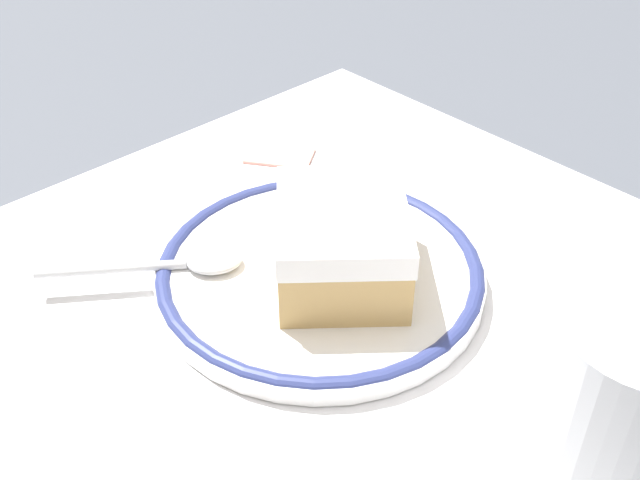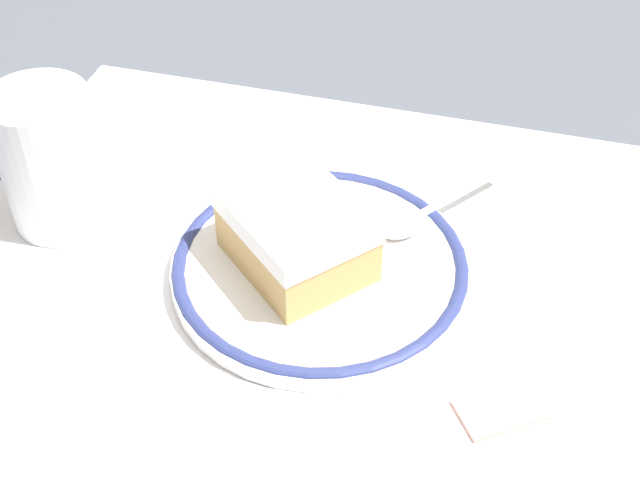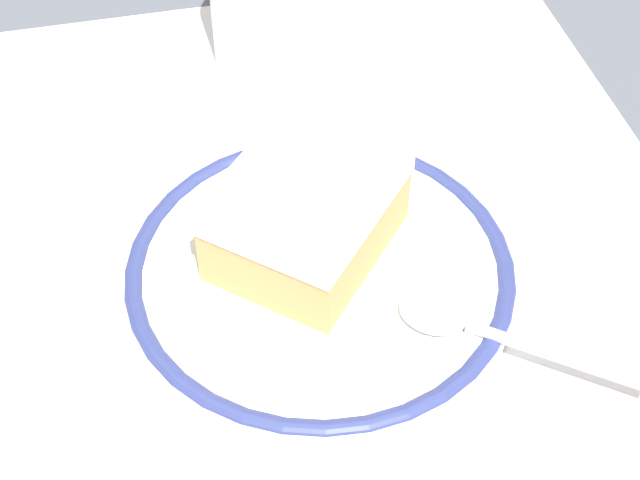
# 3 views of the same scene
# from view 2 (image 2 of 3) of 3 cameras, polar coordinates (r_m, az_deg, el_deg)

# --- Properties ---
(ground_plane) EXTENTS (2.40, 2.40, 0.00)m
(ground_plane) POSITION_cam_2_polar(r_m,az_deg,el_deg) (0.58, -2.61, -2.57)
(ground_plane) COLOR #4C515B
(placemat) EXTENTS (0.47, 0.44, 0.00)m
(placemat) POSITION_cam_2_polar(r_m,az_deg,el_deg) (0.58, -2.62, -2.51)
(placemat) COLOR white
(placemat) RESTS_ON ground_plane
(plate) EXTENTS (0.20, 0.20, 0.01)m
(plate) POSITION_cam_2_polar(r_m,az_deg,el_deg) (0.58, 0.00, -1.79)
(plate) COLOR white
(plate) RESTS_ON placemat
(cake_slice) EXTENTS (0.12, 0.12, 0.05)m
(cake_slice) POSITION_cam_2_polar(r_m,az_deg,el_deg) (0.56, -1.55, 0.37)
(cake_slice) COLOR tan
(cake_slice) RESTS_ON plate
(spoon) EXTENTS (0.09, 0.11, 0.01)m
(spoon) POSITION_cam_2_polar(r_m,az_deg,el_deg) (0.61, 6.44, 1.64)
(spoon) COLOR silver
(spoon) RESTS_ON plate
(cup) EXTENTS (0.07, 0.07, 0.10)m
(cup) POSITION_cam_2_polar(r_m,az_deg,el_deg) (0.63, -17.21, 4.58)
(cup) COLOR white
(cup) RESTS_ON placemat
(sugar_packet) EXTENTS (0.06, 0.05, 0.01)m
(sugar_packet) POSITION_cam_2_polar(r_m,az_deg,el_deg) (0.52, 11.86, -10.70)
(sugar_packet) COLOR #E5998C
(sugar_packet) RESTS_ON placemat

